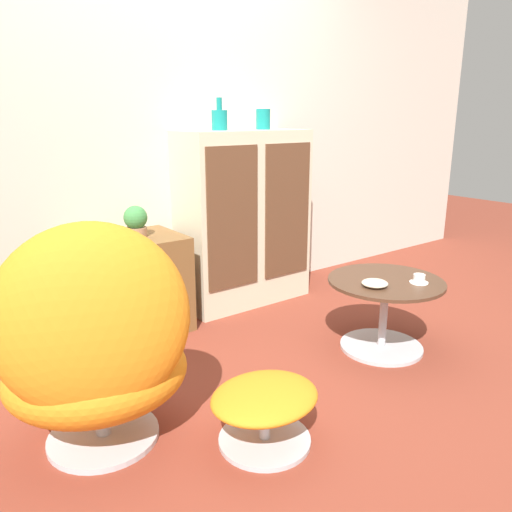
{
  "coord_description": "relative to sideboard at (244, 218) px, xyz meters",
  "views": [
    {
      "loc": [
        -1.57,
        -1.64,
        1.28
      ],
      "look_at": [
        -0.01,
        0.42,
        0.55
      ],
      "focal_mm": 35.0,
      "sensor_mm": 36.0,
      "label": 1
    }
  ],
  "objects": [
    {
      "name": "potted_plant",
      "position": [
        -0.8,
        -0.03,
        0.09
      ],
      "size": [
        0.14,
        0.14,
        0.19
      ],
      "color": "#996B4C",
      "rests_on": "tv_console"
    },
    {
      "name": "ottoman",
      "position": [
        -0.89,
        -1.37,
        -0.42
      ],
      "size": [
        0.45,
        0.38,
        0.25
      ],
      "color": "#B7B7BC",
      "rests_on": "ground_plane"
    },
    {
      "name": "teacup",
      "position": [
        0.26,
        -1.25,
        -0.16
      ],
      "size": [
        0.1,
        0.1,
        0.05
      ],
      "color": "white",
      "rests_on": "coffee_table"
    },
    {
      "name": "coffee_table",
      "position": [
        0.16,
        -1.1,
        -0.34
      ],
      "size": [
        0.63,
        0.63,
        0.41
      ],
      "color": "#B7B7BC",
      "rests_on": "ground_plane"
    },
    {
      "name": "ground_plane",
      "position": [
        -0.41,
        -1.11,
        -0.59
      ],
      "size": [
        12.0,
        12.0,
        0.0
      ],
      "primitive_type": "plane",
      "color": "brown"
    },
    {
      "name": "vase_leftmost",
      "position": [
        -0.18,
        0.0,
        0.66
      ],
      "size": [
        0.1,
        0.1,
        0.2
      ],
      "color": "#147A75",
      "rests_on": "sideboard"
    },
    {
      "name": "wall_back",
      "position": [
        -0.41,
        0.23,
        0.71
      ],
      "size": [
        6.4,
        0.06,
        2.6
      ],
      "color": "beige",
      "rests_on": "ground_plane"
    },
    {
      "name": "bowl",
      "position": [
        0.03,
        -1.14,
        -0.17
      ],
      "size": [
        0.14,
        0.14,
        0.04
      ],
      "color": "beige",
      "rests_on": "coffee_table"
    },
    {
      "name": "vase_inner_left",
      "position": [
        0.17,
        0.0,
        0.66
      ],
      "size": [
        0.1,
        0.1,
        0.13
      ],
      "color": "#147A75",
      "rests_on": "sideboard"
    },
    {
      "name": "sideboard",
      "position": [
        0.0,
        0.0,
        0.0
      ],
      "size": [
        0.9,
        0.4,
        1.19
      ],
      "color": "beige",
      "rests_on": "ground_plane"
    },
    {
      "name": "tv_console",
      "position": [
        -0.88,
        -0.03,
        -0.3
      ],
      "size": [
        0.67,
        0.47,
        0.59
      ],
      "color": "brown",
      "rests_on": "ground_plane"
    },
    {
      "name": "egg_chair",
      "position": [
        -1.42,
        -1.02,
        -0.16
      ],
      "size": [
        0.87,
        0.83,
        0.95
      ],
      "color": "#B7B7BC",
      "rests_on": "ground_plane"
    }
  ]
}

